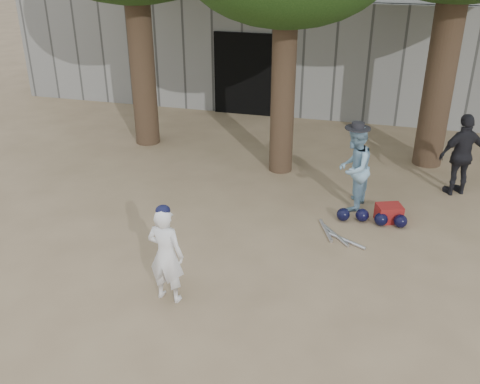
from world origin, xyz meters
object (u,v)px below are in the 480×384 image
(boy_player, at_px, (166,255))
(spectator_blue, at_px, (354,168))
(spectator_dark, at_px, (462,155))
(red_bag, at_px, (389,213))

(boy_player, xyz_separation_m, spectator_blue, (2.15, 3.40, 0.08))
(boy_player, bearing_deg, spectator_dark, -125.40)
(boy_player, height_order, spectator_dark, spectator_dark)
(spectator_blue, bearing_deg, red_bag, 74.60)
(spectator_dark, bearing_deg, boy_player, 20.38)
(boy_player, distance_m, spectator_dark, 6.10)
(red_bag, bearing_deg, spectator_dark, 50.81)
(spectator_blue, xyz_separation_m, red_bag, (0.68, -0.34, -0.62))
(spectator_blue, bearing_deg, boy_player, -21.15)
(spectator_blue, height_order, red_bag, spectator_blue)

